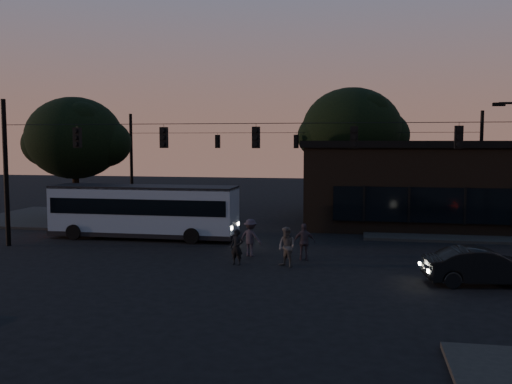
% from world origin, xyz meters
% --- Properties ---
extents(ground, '(120.00, 120.00, 0.00)m').
position_xyz_m(ground, '(0.00, 0.00, 0.00)').
color(ground, black).
rests_on(ground, ground).
extents(sidewalk_far_right, '(14.00, 10.00, 0.15)m').
position_xyz_m(sidewalk_far_right, '(12.00, 14.00, 0.07)').
color(sidewalk_far_right, black).
rests_on(sidewalk_far_right, ground).
extents(sidewalk_far_left, '(14.00, 10.00, 0.15)m').
position_xyz_m(sidewalk_far_left, '(-14.00, 14.00, 0.07)').
color(sidewalk_far_left, black).
rests_on(sidewalk_far_left, ground).
extents(building, '(15.40, 10.41, 5.40)m').
position_xyz_m(building, '(9.00, 15.97, 2.71)').
color(building, black).
rests_on(building, ground).
extents(tree_behind, '(7.60, 7.60, 9.43)m').
position_xyz_m(tree_behind, '(4.00, 22.00, 6.19)').
color(tree_behind, black).
rests_on(tree_behind, ground).
extents(tree_left, '(6.40, 6.40, 8.30)m').
position_xyz_m(tree_left, '(-14.00, 13.00, 5.57)').
color(tree_left, black).
rests_on(tree_left, ground).
extents(signal_rig_near, '(26.24, 0.30, 7.50)m').
position_xyz_m(signal_rig_near, '(0.00, 4.00, 4.45)').
color(signal_rig_near, black).
rests_on(signal_rig_near, ground).
extents(signal_rig_far, '(26.24, 0.30, 7.50)m').
position_xyz_m(signal_rig_far, '(0.00, 20.00, 4.20)').
color(signal_rig_far, black).
rests_on(signal_rig_far, ground).
extents(bus, '(10.41, 2.58, 2.93)m').
position_xyz_m(bus, '(-6.96, 7.41, 1.64)').
color(bus, gray).
rests_on(bus, ground).
extents(car, '(4.43, 2.07, 1.41)m').
position_xyz_m(car, '(9.40, 0.06, 0.70)').
color(car, black).
rests_on(car, ground).
extents(pedestrian_a, '(0.63, 0.49, 1.56)m').
position_xyz_m(pedestrian_a, '(-0.42, 1.74, 0.78)').
color(pedestrian_a, black).
rests_on(pedestrian_a, ground).
extents(pedestrian_b, '(1.06, 1.02, 1.72)m').
position_xyz_m(pedestrian_b, '(1.77, 1.76, 0.86)').
color(pedestrian_b, '#433F3D').
rests_on(pedestrian_b, ground).
extents(pedestrian_c, '(1.04, 0.56, 1.68)m').
position_xyz_m(pedestrian_c, '(2.37, 3.23, 0.84)').
color(pedestrian_c, '#30282F').
rests_on(pedestrian_c, ground).
extents(pedestrian_d, '(1.27, 0.96, 1.75)m').
position_xyz_m(pedestrian_d, '(-0.21, 3.72, 0.88)').
color(pedestrian_d, '#28222A').
rests_on(pedestrian_d, ground).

